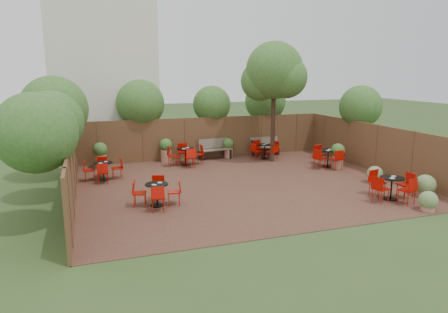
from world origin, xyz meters
name	(u,v)px	position (x,y,z in m)	size (l,w,h in m)	color
ground	(243,184)	(0.00, 0.00, 0.00)	(80.00, 80.00, 0.00)	#354F23
courtyard_paving	(243,184)	(0.00, 0.00, 0.01)	(12.00, 10.00, 0.02)	#3E2119
fence_back	(206,138)	(0.00, 5.00, 1.00)	(12.00, 0.08, 2.00)	#533A1F
fence_left	(72,170)	(-6.00, 0.00, 1.00)	(0.08, 10.00, 2.00)	#533A1F
fence_right	(376,148)	(6.00, 0.00, 1.00)	(0.08, 10.00, 2.00)	#533A1F
neighbour_building	(103,75)	(-4.50, 8.00, 4.00)	(5.00, 4.00, 8.00)	silver
overhang_foliage	(162,109)	(-2.46, 2.91, 2.65)	(15.44, 10.41, 2.53)	#315E1E
courtyard_tree	(274,74)	(2.71, 3.17, 4.05)	(2.75, 2.65, 5.50)	black
park_bench_left	(215,148)	(0.33, 4.63, 0.52)	(1.62, 0.72, 0.97)	brown
park_bench_right	(265,146)	(3.00, 4.62, 0.49)	(1.51, 0.60, 0.91)	brown
bistro_tables	(244,166)	(0.42, 0.99, 0.45)	(11.04, 8.73, 0.89)	black
planters	(202,152)	(-0.59, 3.62, 0.60)	(10.42, 4.27, 1.13)	#A26C51
low_shrubs	(409,186)	(4.85, -3.17, 0.35)	(1.68, 3.71, 0.74)	#A26C51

